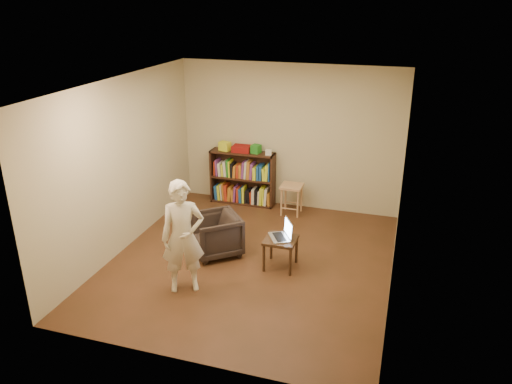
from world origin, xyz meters
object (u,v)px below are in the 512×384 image
(armchair, at_px, (216,234))
(person, at_px, (183,237))
(bookshelf, at_px, (243,181))
(side_table, at_px, (281,243))
(laptop, at_px, (283,234))
(stool, at_px, (292,191))

(armchair, relative_size, person, 0.45)
(bookshelf, relative_size, side_table, 2.65)
(person, bearing_deg, bookshelf, 66.42)
(armchair, relative_size, laptop, 1.58)
(armchair, bearing_deg, side_table, 44.63)
(stool, bearing_deg, side_table, -81.18)
(armchair, bearing_deg, bookshelf, 147.27)
(bookshelf, distance_m, side_table, 2.47)
(bookshelf, distance_m, laptop, 2.45)
(laptop, height_order, person, person)
(laptop, bearing_deg, person, -78.85)
(side_table, bearing_deg, laptop, 64.04)
(bookshelf, relative_size, armchair, 1.73)
(side_table, xyz_separation_m, laptop, (0.02, 0.04, 0.14))
(laptop, bearing_deg, bookshelf, -178.33)
(side_table, height_order, person, person)
(armchair, distance_m, person, 1.12)
(stool, xyz_separation_m, side_table, (0.29, -1.89, -0.06))
(bookshelf, height_order, side_table, bookshelf)
(bookshelf, bearing_deg, person, -85.93)
(armchair, bearing_deg, laptop, 46.87)
(bookshelf, bearing_deg, laptop, -57.85)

